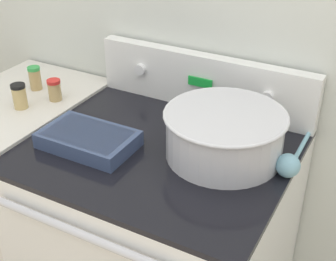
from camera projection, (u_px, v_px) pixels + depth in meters
kitchen_wall at (214, 20)px, 1.59m from camera, size 8.00×0.05×2.50m
stove_range at (161, 258)px, 1.69m from camera, size 0.81×0.72×0.94m
control_panel at (204, 82)px, 1.65m from camera, size 0.81×0.07×0.20m
side_counter at (29, 204)px, 1.95m from camera, size 0.45×0.69×0.96m
mixing_bowl at (224, 132)px, 1.38m from camera, size 0.37×0.37×0.15m
casserole_dish at (88, 139)px, 1.45m from camera, size 0.29×0.18×0.05m
ladle at (290, 163)px, 1.33m from camera, size 0.07×0.31×0.07m
spice_jar_red_cap at (55, 90)px, 1.70m from camera, size 0.05×0.05×0.08m
spice_jar_black_cap at (19, 96)px, 1.64m from camera, size 0.05×0.05×0.09m
spice_jar_green_cap at (35, 78)px, 1.78m from camera, size 0.05×0.05×0.09m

